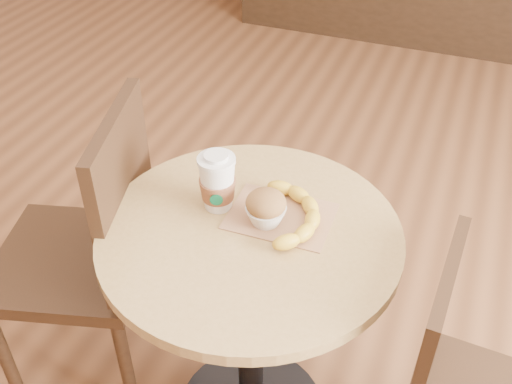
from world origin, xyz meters
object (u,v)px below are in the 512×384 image
cafe_table (250,294)px  banana (290,215)px  coffee_cup (217,184)px  muffin (266,208)px  chair_left (91,249)px

cafe_table → banana: (0.08, 0.06, 0.24)m
coffee_cup → banana: size_ratio=0.60×
coffee_cup → muffin: coffee_cup is taller
muffin → cafe_table: bearing=-124.7°
chair_left → muffin: size_ratio=9.93×
cafe_table → chair_left: size_ratio=0.79×
cafe_table → muffin: size_ratio=7.87×
chair_left → muffin: chair_left is taller
banana → coffee_cup: bearing=163.5°
chair_left → banana: (0.55, 0.05, 0.25)m
banana → chair_left: bearing=167.2°
chair_left → cafe_table: bearing=73.8°
muffin → banana: bearing=24.2°
cafe_table → banana: 0.26m
muffin → banana: size_ratio=0.39×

